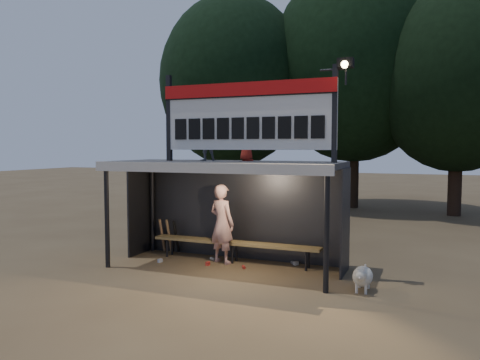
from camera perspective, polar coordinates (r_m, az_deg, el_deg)
name	(u,v)px	position (r m, az deg, el deg)	size (l,w,h in m)	color
ground	(225,268)	(10.36, -1.89, -10.66)	(80.00, 80.00, 0.00)	brown
player	(222,224)	(10.62, -2.22, -5.34)	(0.65, 0.43, 1.79)	white
child_a	(206,141)	(10.58, -4.22, 4.81)	(0.44, 0.34, 0.90)	slate
child_b	(247,141)	(10.34, 0.82, 4.78)	(0.43, 0.28, 0.88)	#B4271B
dugout_shelter	(229,183)	(10.27, -1.36, -0.33)	(5.10, 2.08, 2.32)	#39393B
scoreboard_assembly	(249,114)	(9.82, 1.05, 8.11)	(4.10, 0.27, 1.99)	black
bench	(234,243)	(10.75, -0.69, -7.74)	(4.00, 0.35, 0.48)	olive
tree_left	(234,81)	(20.99, -0.79, 11.92)	(6.46, 6.46, 9.27)	black
tree_mid	(355,64)	(21.18, 13.81, 13.52)	(7.22, 7.22, 10.36)	black
tree_right	(458,79)	(19.84, 25.05, 11.06)	(6.08, 6.08, 8.72)	#301E15
dog	(362,276)	(8.96, 14.70, -11.28)	(0.36, 0.81, 0.49)	silver
bats	(169,236)	(11.82, -8.64, -6.73)	(0.48, 0.33, 0.84)	#8A6240
litter	(234,263)	(10.65, -0.68, -10.04)	(3.05, 1.08, 0.08)	red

